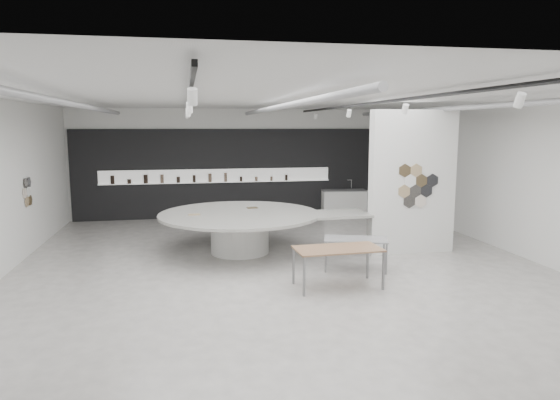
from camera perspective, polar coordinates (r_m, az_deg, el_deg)
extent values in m
cube|color=#BCB7B1|center=(11.29, 0.39, -8.04)|extent=(12.00, 14.00, 0.01)
cube|color=silver|center=(10.84, 0.41, 11.64)|extent=(12.00, 14.00, 0.01)
cube|color=white|center=(17.80, -3.97, 4.25)|extent=(12.00, 0.01, 3.80)
cube|color=white|center=(4.38, 18.65, -9.32)|extent=(12.00, 0.01, 3.80)
cube|color=white|center=(13.42, 26.46, 2.00)|extent=(0.01, 14.00, 3.80)
cylinder|color=#939396|center=(11.33, -21.80, 9.98)|extent=(0.12, 12.00, 0.12)
cylinder|color=#939396|center=(11.33, -0.08, 10.57)|extent=(0.12, 12.00, 0.12)
cylinder|color=#939396|center=(12.79, 19.04, 9.88)|extent=(0.12, 12.00, 0.12)
cube|color=black|center=(10.64, -10.42, 11.00)|extent=(0.05, 13.00, 0.06)
cylinder|color=white|center=(5.63, -9.98, 11.56)|extent=(0.11, 0.18, 0.21)
cylinder|color=white|center=(8.93, -10.31, 10.36)|extent=(0.11, 0.18, 0.21)
cylinder|color=white|center=(12.23, -10.45, 9.81)|extent=(0.11, 0.18, 0.21)
cylinder|color=white|center=(15.53, -10.54, 9.49)|extent=(0.11, 0.18, 0.21)
cube|color=black|center=(11.40, 10.51, 10.82)|extent=(0.05, 13.00, 0.06)
cylinder|color=white|center=(6.96, 25.72, 10.24)|extent=(0.11, 0.18, 0.21)
cylinder|color=white|center=(9.82, 14.11, 10.06)|extent=(0.11, 0.18, 0.21)
cylinder|color=white|center=(12.89, 7.89, 9.79)|extent=(0.11, 0.18, 0.21)
cylinder|color=white|center=(16.06, 4.09, 9.57)|extent=(0.11, 0.18, 0.21)
cylinder|color=tan|center=(13.81, -26.93, -0.17)|extent=(0.03, 0.28, 0.28)
cylinder|color=brown|center=(14.06, -26.64, -0.02)|extent=(0.03, 0.28, 0.28)
cylinder|color=white|center=(13.90, -26.85, 0.84)|extent=(0.03, 0.28, 0.28)
cylinder|color=beige|center=(13.66, -27.14, 0.70)|extent=(0.03, 0.28, 0.28)
cylinder|color=black|center=(13.76, -27.06, 1.72)|extent=(0.03, 0.28, 0.28)
cylinder|color=black|center=(14.00, -26.76, 1.85)|extent=(0.03, 0.28, 0.28)
cube|color=black|center=(17.77, -3.93, 3.11)|extent=(11.80, 0.10, 3.10)
cube|color=white|center=(17.61, -7.14, 2.78)|extent=(8.00, 0.06, 0.46)
cube|color=white|center=(17.58, -7.11, 2.04)|extent=(8.00, 0.18, 0.02)
cylinder|color=black|center=(17.69, -18.61, 2.21)|extent=(0.13, 0.13, 0.29)
cylinder|color=black|center=(17.64, -16.85, 2.05)|extent=(0.13, 0.13, 0.15)
cylinder|color=black|center=(17.58, -15.10, 2.34)|extent=(0.14, 0.14, 0.30)
cylinder|color=brown|center=(17.54, -13.33, 2.38)|extent=(0.12, 0.12, 0.29)
cylinder|color=black|center=(17.53, -11.55, 2.30)|extent=(0.12, 0.12, 0.21)
cylinder|color=black|center=(17.53, -9.78, 2.41)|extent=(0.10, 0.10, 0.25)
cylinder|color=brown|center=(17.54, -8.01, 2.54)|extent=(0.12, 0.12, 0.30)
cylinder|color=brown|center=(17.58, -6.24, 2.60)|extent=(0.10, 0.10, 0.31)
cylinder|color=black|center=(17.64, -4.47, 2.41)|extent=(0.09, 0.09, 0.17)
cylinder|color=brown|center=(17.70, -2.73, 2.43)|extent=(0.10, 0.10, 0.16)
cylinder|color=brown|center=(17.79, -0.99, 2.46)|extent=(0.09, 0.09, 0.15)
cylinder|color=black|center=(17.88, 0.72, 2.58)|extent=(0.09, 0.09, 0.21)
cube|color=white|center=(12.98, 14.88, 1.97)|extent=(2.20, 0.35, 3.60)
cylinder|color=black|center=(12.83, 15.21, 0.99)|extent=(0.34, 0.03, 0.34)
cylinder|color=black|center=(12.96, 16.39, 1.01)|extent=(0.34, 0.03, 0.34)
cylinder|color=tan|center=(12.70, 14.00, 0.96)|extent=(0.34, 0.03, 0.34)
cylinder|color=brown|center=(12.87, 15.85, 2.14)|extent=(0.34, 0.03, 0.34)
cylinder|color=white|center=(12.74, 14.65, 2.13)|extent=(0.34, 0.03, 0.34)
cylinder|color=beige|center=(12.93, 15.75, -0.14)|extent=(0.34, 0.03, 0.34)
cylinder|color=black|center=(12.80, 14.56, -0.17)|extent=(0.34, 0.03, 0.34)
cylinder|color=black|center=(13.00, 17.02, 2.15)|extent=(0.34, 0.03, 0.34)
cylinder|color=tan|center=(12.77, 15.30, 3.29)|extent=(0.34, 0.03, 0.34)
cylinder|color=brown|center=(12.65, 14.08, 3.28)|extent=(0.34, 0.03, 0.34)
cylinder|color=white|center=(12.74, -4.62, -3.91)|extent=(1.54, 1.54, 0.96)
cylinder|color=#9E9D95|center=(12.64, -4.65, -1.63)|extent=(4.26, 4.26, 0.07)
cube|color=#9E9D95|center=(12.64, 5.93, -1.63)|extent=(1.86, 1.21, 0.06)
cube|color=tan|center=(12.51, -9.77, -1.64)|extent=(0.29, 0.22, 0.01)
cube|color=brown|center=(13.36, -3.19, -0.89)|extent=(0.29, 0.22, 0.01)
cube|color=#876346|center=(10.02, 6.64, -5.56)|extent=(1.75, 0.94, 0.03)
cube|color=slate|center=(9.53, 2.77, -8.75)|extent=(0.04, 0.04, 0.77)
cube|color=slate|center=(10.24, 1.56, -7.52)|extent=(0.04, 0.04, 0.77)
cube|color=slate|center=(10.09, 11.73, -7.94)|extent=(0.04, 0.04, 0.77)
cube|color=slate|center=(10.76, 9.98, -6.85)|extent=(0.04, 0.04, 0.77)
cube|color=gray|center=(11.29, 8.65, -4.45)|extent=(1.53, 1.08, 0.03)
cube|color=slate|center=(11.07, 5.25, -6.55)|extent=(0.05, 0.05, 0.68)
cube|color=slate|center=(11.67, 5.33, -5.77)|extent=(0.05, 0.05, 0.68)
cube|color=slate|center=(11.12, 12.05, -6.63)|extent=(0.05, 0.05, 0.68)
cube|color=slate|center=(11.72, 11.77, -5.85)|extent=(0.05, 0.05, 0.68)
cube|color=white|center=(18.25, 7.32, -0.31)|extent=(1.61, 0.72, 0.88)
cube|color=gray|center=(18.18, 7.35, 1.10)|extent=(1.65, 0.76, 0.03)
cylinder|color=silver|center=(18.37, 8.15, 1.76)|extent=(0.03, 0.03, 0.35)
cylinder|color=silver|center=(18.34, 7.92, 2.28)|extent=(0.16, 0.04, 0.02)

